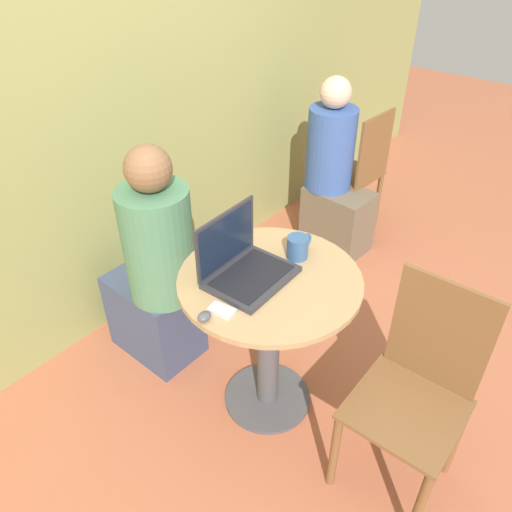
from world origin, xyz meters
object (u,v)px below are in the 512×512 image
at_px(cell_phone, 222,311).
at_px(chair_empty, 416,392).
at_px(laptop, 243,265).
at_px(person_seated, 156,277).

relative_size(cell_phone, chair_empty, 0.11).
relative_size(laptop, cell_phone, 3.36).
xyz_separation_m(cell_phone, person_seated, (0.18, 0.61, -0.26)).
distance_m(cell_phone, person_seated, 0.69).
bearing_deg(laptop, cell_phone, -159.19).
height_order(chair_empty, person_seated, person_seated).
bearing_deg(person_seated, cell_phone, -106.09).
height_order(laptop, person_seated, person_seated).
bearing_deg(laptop, chair_empty, -78.93).
relative_size(chair_empty, person_seated, 0.78).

